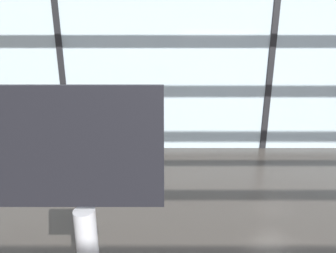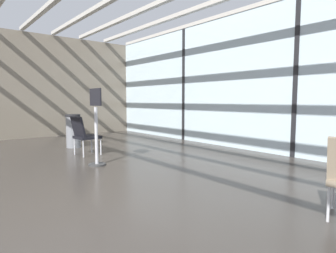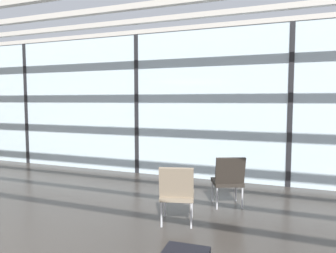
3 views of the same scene
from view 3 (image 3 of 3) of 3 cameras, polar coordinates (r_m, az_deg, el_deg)
glass_curtain_wall at (r=7.76m, az=-5.58°, el=3.94°), size 14.00×0.08×3.37m
window_mullion_0 at (r=9.84m, az=-24.14°, el=3.71°), size 0.10×0.12×3.37m
window_mullion_1 at (r=7.76m, az=-5.58°, el=3.94°), size 0.10×0.12×3.37m
window_mullion_2 at (r=6.93m, az=21.29°, el=3.54°), size 0.10×0.12×3.37m
parked_airplane at (r=13.78m, az=0.18°, el=4.93°), size 12.83×3.68×3.68m
lounge_chair_1 at (r=5.44m, az=10.87°, el=-9.15°), size 0.65×0.67×0.87m
lounge_chair_3 at (r=4.61m, az=1.63°, el=-11.61°), size 0.60×0.63×0.87m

